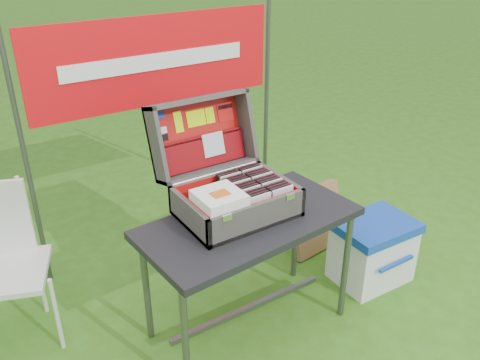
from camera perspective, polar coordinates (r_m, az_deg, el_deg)
ground at (r=3.00m, az=1.62°, el=-16.29°), size 80.00×80.00×0.00m
table at (r=2.80m, az=0.99°, el=-10.59°), size 1.17×0.65×0.70m
table_top at (r=2.61m, az=1.04°, el=-4.80°), size 1.17×0.65×0.04m
table_leg_fl at (r=2.48m, az=-6.16°, el=-17.41°), size 0.04×0.04×0.66m
table_leg_fr at (r=2.94m, az=11.75°, el=-9.63°), size 0.04×0.04×0.66m
table_leg_bl at (r=2.79m, az=-10.48°, el=-11.86°), size 0.04×0.04×0.66m
table_leg_br at (r=3.21m, az=6.27°, el=-5.80°), size 0.04×0.04×0.66m
table_brace at (r=2.95m, az=0.95°, el=-14.18°), size 0.98×0.03×0.03m
suitcase at (r=2.56m, az=-1.12°, el=1.76°), size 0.57×0.57×0.52m
suitcase_base_bottom at (r=2.64m, az=-0.38°, el=-3.65°), size 0.57×0.41×0.02m
suitcase_base_wall_front at (r=2.47m, az=2.05°, el=-4.25°), size 0.57×0.02×0.15m
suitcase_base_wall_back at (r=2.75m, az=-2.56°, el=-0.75°), size 0.57×0.02×0.15m
suitcase_base_wall_left at (r=2.49m, az=-5.74°, el=-4.09°), size 0.02×0.41×0.15m
suitcase_base_wall_right at (r=2.74m, az=4.46°, el=-0.86°), size 0.02×0.41×0.15m
suitcase_liner_floor at (r=2.63m, az=-0.38°, el=-3.38°), size 0.53×0.36×0.01m
suitcase_latch_left at (r=2.34m, az=-1.48°, el=-4.25°), size 0.05×0.01×0.03m
suitcase_latch_right at (r=2.52m, az=5.66°, el=-1.87°), size 0.05×0.01×0.03m
suitcase_hinge at (r=2.72m, az=-2.72°, el=0.77°), size 0.52×0.02×0.02m
suitcase_lid_back at (r=2.82m, az=-4.81°, el=5.09°), size 0.57×0.14×0.40m
suitcase_lid_rim_far at (r=2.74m, az=-4.89°, el=9.00°), size 0.57×0.15×0.06m
suitcase_lid_rim_near at (r=2.79m, az=-3.52°, el=1.15°), size 0.57×0.15×0.06m
suitcase_lid_rim_left at (r=2.65m, az=-9.40°, el=3.77°), size 0.02×0.26×0.44m
suitcase_lid_rim_right at (r=2.89m, az=0.60°, el=6.16°), size 0.02×0.26×0.44m
suitcase_lid_liner at (r=2.80m, az=-4.67°, el=5.08°), size 0.52×0.11×0.35m
suitcase_liner_wall_front at (r=2.47m, az=1.87°, el=-3.89°), size 0.53×0.01×0.13m
suitcase_liner_wall_back at (r=2.73m, az=-2.41°, el=-0.66°), size 0.53×0.01×0.13m
suitcase_liner_wall_left at (r=2.49m, az=-5.46°, el=-3.78°), size 0.01×0.36×0.13m
suitcase_liner_wall_right at (r=2.73m, az=4.23°, el=-0.73°), size 0.01×0.36×0.13m
suitcase_lid_pocket at (r=2.80m, az=-4.16°, el=3.16°), size 0.51×0.08×0.17m
suitcase_pocket_edge at (r=2.78m, az=-4.39°, el=4.79°), size 0.50×0.02×0.02m
suitcase_pocket_cd at (r=2.81m, az=-3.00°, el=4.02°), size 0.13×0.05×0.13m
lid_sticker_cc_a at (r=2.70m, az=-9.09°, el=7.18°), size 0.06×0.01×0.03m
lid_sticker_cc_b at (r=2.70m, az=-8.93°, el=6.35°), size 0.06×0.01×0.03m
lid_sticker_cc_c at (r=2.70m, az=-8.77°, el=5.52°), size 0.06×0.01×0.03m
lid_sticker_cc_d at (r=2.71m, az=-8.61°, el=4.69°), size 0.06×0.01×0.03m
lid_card_neon_tall at (r=2.74m, az=-6.93°, el=6.48°), size 0.05×0.03×0.11m
lid_card_neon_main at (r=2.79m, az=-4.94°, el=6.92°), size 0.11×0.03×0.08m
lid_card_neon_small at (r=2.83m, az=-3.39°, el=7.27°), size 0.05×0.03×0.08m
lid_sticker_band at (r=2.88m, az=-1.61°, el=7.65°), size 0.10×0.03×0.10m
lid_sticker_band_bar at (r=2.87m, az=-1.70°, el=8.24°), size 0.09×0.01×0.02m
cd_left_0 at (r=2.50m, az=2.26°, el=-3.18°), size 0.13×0.01×0.15m
cd_left_1 at (r=2.51m, az=1.96°, el=-2.96°), size 0.13×0.01×0.15m
cd_left_2 at (r=2.53m, az=1.67°, el=-2.75°), size 0.13×0.01×0.15m
cd_left_3 at (r=2.54m, az=1.39°, el=-2.54°), size 0.13×0.01×0.15m
cd_left_4 at (r=2.56m, az=1.10°, el=-2.33°), size 0.13×0.01×0.15m
cd_left_5 at (r=2.58m, az=0.82°, el=-2.13°), size 0.13×0.01×0.15m
cd_left_6 at (r=2.59m, az=0.54°, el=-1.93°), size 0.13×0.01×0.15m
cd_left_7 at (r=2.61m, az=0.27°, el=-1.73°), size 0.13×0.01×0.15m
cd_left_8 at (r=2.63m, az=0.00°, el=-1.53°), size 0.13×0.01×0.15m
cd_left_9 at (r=2.64m, az=-0.26°, el=-1.33°), size 0.13×0.01×0.15m
cd_left_10 at (r=2.66m, az=-0.53°, el=-1.14°), size 0.13×0.01×0.15m
cd_left_11 at (r=2.68m, az=-0.79°, el=-0.95°), size 0.13×0.01×0.15m
cd_left_12 at (r=2.69m, az=-1.04°, el=-0.76°), size 0.13×0.01×0.15m
cd_left_13 at (r=2.71m, az=-1.30°, el=-0.58°), size 0.13×0.01×0.15m
cd_left_14 at (r=2.73m, az=-1.55°, el=-0.39°), size 0.13×0.01×0.15m
cd_right_0 at (r=2.57m, az=4.78°, el=-2.33°), size 0.13×0.01×0.15m
cd_right_1 at (r=2.58m, az=4.48°, el=-2.12°), size 0.13×0.01×0.15m
cd_right_2 at (r=2.60m, az=4.18°, el=-1.92°), size 0.13×0.01×0.15m
cd_right_3 at (r=2.62m, az=3.89°, el=-1.72°), size 0.13×0.01×0.15m
cd_right_4 at (r=2.63m, az=3.59°, el=-1.53°), size 0.13×0.01×0.15m
cd_right_5 at (r=2.65m, az=3.31°, el=-1.33°), size 0.13×0.01×0.15m
cd_right_6 at (r=2.66m, az=3.02°, el=-1.14°), size 0.13×0.01×0.15m
cd_right_7 at (r=2.68m, az=2.74°, el=-0.95°), size 0.13×0.01×0.15m
cd_right_8 at (r=2.70m, az=2.46°, el=-0.76°), size 0.13×0.01×0.15m
cd_right_9 at (r=2.71m, az=2.19°, el=-0.58°), size 0.13×0.01×0.15m
cd_right_10 at (r=2.73m, az=1.92°, el=-0.40°), size 0.13×0.01×0.15m
cd_right_11 at (r=2.74m, az=1.65°, el=-0.22°), size 0.13×0.01×0.15m
cd_right_12 at (r=2.76m, az=1.38°, el=-0.04°), size 0.13×0.01×0.15m
cd_right_13 at (r=2.78m, az=1.12°, el=0.14°), size 0.13×0.01×0.15m
cd_right_14 at (r=2.79m, az=0.86°, el=0.31°), size 0.13×0.01×0.15m
songbook_0 at (r=2.44m, az=-2.35°, el=-2.46°), size 0.21×0.21×0.00m
songbook_1 at (r=2.44m, az=-2.35°, el=-2.35°), size 0.21×0.21×0.00m
songbook_2 at (r=2.44m, az=-2.35°, el=-2.25°), size 0.21×0.21×0.00m
songbook_3 at (r=2.43m, az=-2.35°, el=-2.15°), size 0.21×0.21×0.00m
songbook_4 at (r=2.43m, az=-2.36°, el=-2.05°), size 0.21×0.21×0.00m
songbook_5 at (r=2.43m, az=-2.36°, el=-1.94°), size 0.21×0.21×0.00m
songbook_6 at (r=2.43m, az=-2.36°, el=-1.84°), size 0.21×0.21×0.00m
songbook_7 at (r=2.42m, az=-2.36°, el=-1.74°), size 0.21×0.21×0.00m
songbook_8 at (r=2.42m, az=-2.36°, el=-1.63°), size 0.21×0.21×0.00m
songbook_9 at (r=2.42m, az=-2.37°, el=-1.53°), size 0.21×0.21×0.00m
songbook_graphic at (r=2.41m, az=-2.25°, el=-1.54°), size 0.09×0.07×0.00m
cooler at (r=3.34m, az=14.63°, el=-7.68°), size 0.49×0.38×0.42m
cooler_body at (r=3.35m, az=14.58°, el=-8.08°), size 0.46×0.36×0.36m
cooler_lid at (r=3.24m, az=15.00°, el=-5.03°), size 0.49×0.38×0.06m
cooler_handle at (r=3.23m, az=17.15°, el=-8.98°), size 0.28×0.02×0.02m
chair at (r=2.90m, az=-24.76°, el=-9.66°), size 0.54×0.56×0.89m
chair_seat at (r=2.90m, az=-24.80°, el=-9.49°), size 0.52×0.52×0.03m
chair_leg_fr at (r=2.91m, az=-19.89°, el=-14.02°), size 0.02×0.02×0.46m
chair_leg_br at (r=3.18m, az=-21.53°, el=-10.38°), size 0.02×0.02×0.46m
chair_upright_right at (r=2.97m, az=-23.04°, el=-3.32°), size 0.02×0.02×0.43m
cardboard_box at (r=3.55m, az=8.50°, el=-4.41°), size 0.45×0.21×0.46m
banner_post_left at (r=3.16m, az=-22.96°, el=2.22°), size 0.03×0.03×1.70m
banner_post_right at (r=3.78m, az=2.97°, el=8.26°), size 0.03×0.03×1.70m
banner at (r=3.23m, az=-9.38°, el=13.04°), size 1.60×0.02×0.55m
banner_text at (r=3.22m, az=-9.29°, el=13.00°), size 1.20×0.00×0.10m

